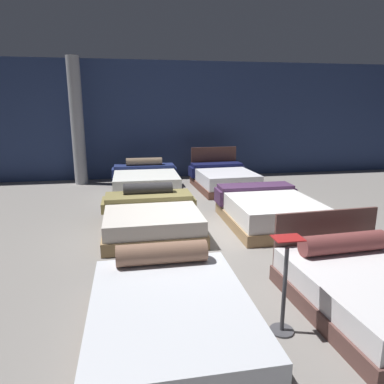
{
  "coord_description": "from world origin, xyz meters",
  "views": [
    {
      "loc": [
        -1.42,
        -5.61,
        2.2
      ],
      "look_at": [
        -0.29,
        0.85,
        0.59
      ],
      "focal_mm": 33.02,
      "sensor_mm": 36.0,
      "label": 1
    }
  ],
  "objects_px": {
    "bed_2": "(151,217)",
    "support_pillar": "(77,122)",
    "bed_3": "(268,210)",
    "bed_4": "(146,182)",
    "bed_1": "(372,289)",
    "bed_0": "(170,314)",
    "price_sign": "(284,297)",
    "bed_5": "(223,179)"
  },
  "relations": [
    {
      "from": "bed_0",
      "to": "bed_1",
      "type": "height_order",
      "value": "bed_1"
    },
    {
      "from": "bed_4",
      "to": "bed_3",
      "type": "bearing_deg",
      "value": -53.93
    },
    {
      "from": "bed_1",
      "to": "bed_2",
      "type": "height_order",
      "value": "bed_1"
    },
    {
      "from": "bed_2",
      "to": "bed_3",
      "type": "bearing_deg",
      "value": -1.75
    },
    {
      "from": "bed_3",
      "to": "bed_4",
      "type": "distance_m",
      "value": 3.66
    },
    {
      "from": "bed_1",
      "to": "bed_2",
      "type": "xyz_separation_m",
      "value": [
        -2.23,
        2.96,
        0.01
      ]
    },
    {
      "from": "bed_2",
      "to": "bed_5",
      "type": "bearing_deg",
      "value": 53.63
    },
    {
      "from": "bed_2",
      "to": "bed_3",
      "type": "distance_m",
      "value": 2.2
    },
    {
      "from": "bed_0",
      "to": "support_pillar",
      "type": "distance_m",
      "value": 7.69
    },
    {
      "from": "bed_5",
      "to": "price_sign",
      "type": "relative_size",
      "value": 2.11
    },
    {
      "from": "support_pillar",
      "to": "bed_2",
      "type": "bearing_deg",
      "value": -68.04
    },
    {
      "from": "support_pillar",
      "to": "bed_0",
      "type": "bearing_deg",
      "value": -76.59
    },
    {
      "from": "bed_4",
      "to": "bed_5",
      "type": "relative_size",
      "value": 0.98
    },
    {
      "from": "bed_2",
      "to": "price_sign",
      "type": "distance_m",
      "value": 3.36
    },
    {
      "from": "bed_1",
      "to": "price_sign",
      "type": "distance_m",
      "value": 1.15
    },
    {
      "from": "bed_1",
      "to": "bed_3",
      "type": "bearing_deg",
      "value": 87.35
    },
    {
      "from": "bed_5",
      "to": "support_pillar",
      "type": "xyz_separation_m",
      "value": [
        -3.87,
        1.34,
        1.48
      ]
    },
    {
      "from": "bed_3",
      "to": "support_pillar",
      "type": "xyz_separation_m",
      "value": [
        -3.94,
        4.36,
        1.47
      ]
    },
    {
      "from": "bed_1",
      "to": "bed_2",
      "type": "distance_m",
      "value": 3.71
    },
    {
      "from": "bed_2",
      "to": "support_pillar",
      "type": "height_order",
      "value": "support_pillar"
    },
    {
      "from": "price_sign",
      "to": "bed_2",
      "type": "bearing_deg",
      "value": 109.17
    },
    {
      "from": "bed_2",
      "to": "bed_5",
      "type": "relative_size",
      "value": 0.96
    },
    {
      "from": "bed_3",
      "to": "bed_5",
      "type": "relative_size",
      "value": 0.98
    },
    {
      "from": "bed_5",
      "to": "price_sign",
      "type": "distance_m",
      "value": 6.24
    },
    {
      "from": "bed_1",
      "to": "bed_5",
      "type": "distance_m",
      "value": 5.95
    },
    {
      "from": "bed_4",
      "to": "bed_0",
      "type": "bearing_deg",
      "value": -90.37
    },
    {
      "from": "bed_5",
      "to": "bed_0",
      "type": "bearing_deg",
      "value": -112.64
    },
    {
      "from": "bed_1",
      "to": "support_pillar",
      "type": "distance_m",
      "value": 8.44
    },
    {
      "from": "bed_2",
      "to": "bed_5",
      "type": "distance_m",
      "value": 3.67
    },
    {
      "from": "bed_1",
      "to": "bed_3",
      "type": "distance_m",
      "value": 2.93
    },
    {
      "from": "bed_2",
      "to": "support_pillar",
      "type": "xyz_separation_m",
      "value": [
        -1.74,
        4.33,
        1.5
      ]
    },
    {
      "from": "bed_1",
      "to": "bed_3",
      "type": "height_order",
      "value": "bed_1"
    },
    {
      "from": "bed_2",
      "to": "price_sign",
      "type": "relative_size",
      "value": 2.03
    },
    {
      "from": "bed_3",
      "to": "bed_4",
      "type": "height_order",
      "value": "bed_4"
    },
    {
      "from": "bed_5",
      "to": "price_sign",
      "type": "bearing_deg",
      "value": -102.56
    },
    {
      "from": "bed_1",
      "to": "price_sign",
      "type": "height_order",
      "value": "price_sign"
    },
    {
      "from": "bed_2",
      "to": "support_pillar",
      "type": "relative_size",
      "value": 0.58
    },
    {
      "from": "bed_0",
      "to": "support_pillar",
      "type": "xyz_separation_m",
      "value": [
        -1.75,
        7.33,
        1.54
      ]
    },
    {
      "from": "bed_3",
      "to": "bed_5",
      "type": "height_order",
      "value": "bed_5"
    },
    {
      "from": "bed_2",
      "to": "bed_4",
      "type": "relative_size",
      "value": 0.98
    },
    {
      "from": "price_sign",
      "to": "support_pillar",
      "type": "xyz_separation_m",
      "value": [
        -2.85,
        7.49,
        1.37
      ]
    },
    {
      "from": "bed_4",
      "to": "bed_5",
      "type": "distance_m",
      "value": 2.09
    }
  ]
}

